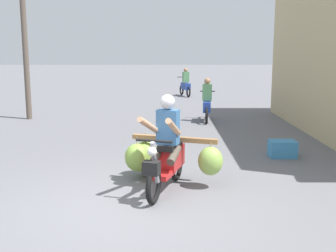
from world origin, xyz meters
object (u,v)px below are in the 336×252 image
motorbike_main_loaded (162,155)px  motorbike_distant_ahead_right (187,85)px  motorbike_distant_ahead_left (209,104)px  produce_crate (284,149)px  utility_pole (26,28)px

motorbike_main_loaded → motorbike_distant_ahead_right: bearing=85.9°
motorbike_distant_ahead_left → produce_crate: 4.74m
produce_crate → utility_pole: 9.15m
motorbike_main_loaded → produce_crate: 3.19m
motorbike_distant_ahead_right → utility_pole: bearing=-128.2°
motorbike_main_loaded → produce_crate: (2.59, 1.83, -0.33)m
motorbike_main_loaded → utility_pole: 8.59m
motorbike_distant_ahead_right → produce_crate: motorbike_distant_ahead_right is taller
motorbike_distant_ahead_left → utility_pole: bearing=175.3°
motorbike_main_loaded → produce_crate: motorbike_main_loaded is taller
produce_crate → motorbike_distant_ahead_left: bearing=104.8°
motorbike_distant_ahead_left → motorbike_distant_ahead_right: size_ratio=1.02×
motorbike_distant_ahead_right → motorbike_distant_ahead_left: bearing=-87.0°
motorbike_distant_ahead_right → produce_crate: 12.17m
motorbike_distant_ahead_left → utility_pole: 6.37m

